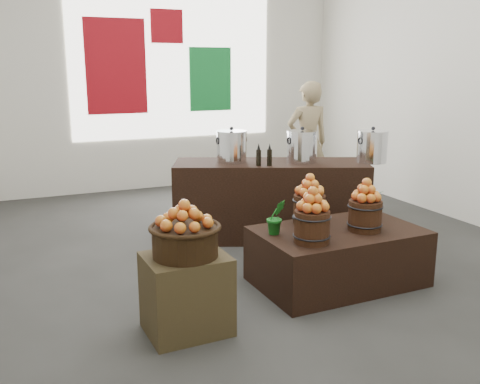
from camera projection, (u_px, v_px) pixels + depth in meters
name	position (u px, v px, depth m)	size (l,w,h in m)	color
ground	(248.00, 255.00, 5.54)	(7.00, 7.00, 0.00)	#343431
back_wall	(155.00, 60.00, 8.20)	(6.00, 0.04, 4.00)	silver
back_opening	(174.00, 60.00, 8.30)	(3.20, 0.02, 2.40)	white
deco_red_left	(116.00, 67.00, 7.97)	(0.90, 0.04, 1.40)	maroon
deco_green_right	(210.00, 79.00, 8.60)	(0.70, 0.04, 1.00)	#137B30
deco_red_upper	(167.00, 26.00, 8.14)	(0.50, 0.04, 0.50)	maroon
crate	(187.00, 294.00, 3.89)	(0.59, 0.48, 0.59)	#473A21
wicker_basket	(185.00, 242.00, 3.80)	(0.47, 0.47, 0.21)	black
apples_in_basket	(185.00, 214.00, 3.75)	(0.37, 0.37, 0.20)	#A2051A
display_table	(338.00, 256.00, 4.78)	(1.45, 0.89, 0.50)	black
apple_bucket_front_left	(312.00, 227.00, 4.35)	(0.29, 0.29, 0.27)	#3D1D10
apples_in_bucket_front_left	(313.00, 199.00, 4.29)	(0.22, 0.22, 0.19)	#A2051A
apple_bucket_front_right	(365.00, 216.00, 4.67)	(0.29, 0.29, 0.27)	#3D1D10
apples_in_bucket_front_right	(366.00, 190.00, 4.62)	(0.22, 0.22, 0.19)	#A2051A
apple_bucket_rear	(309.00, 209.00, 4.87)	(0.29, 0.29, 0.27)	#3D1D10
apples_in_bucket_rear	(310.00, 185.00, 4.82)	(0.22, 0.22, 0.19)	#A2051A
herb_garnish_right	(368.00, 204.00, 5.01)	(0.25, 0.22, 0.28)	#166B1D
herb_garnish_left	(276.00, 217.00, 4.56)	(0.17, 0.13, 0.30)	#166B1D
counter	(270.00, 200.00, 6.02)	(2.13, 0.68, 0.87)	black
stock_pot_left	(232.00, 147.00, 5.88)	(0.33, 0.33, 0.33)	silver
stock_pot_center	(302.00, 147.00, 5.88)	(0.33, 0.33, 0.33)	silver
stock_pot_right	(372.00, 147.00, 5.88)	(0.33, 0.33, 0.33)	silver
oil_cruets	(272.00, 154.00, 5.68)	(0.15, 0.06, 0.24)	black
shopper	(307.00, 143.00, 7.55)	(0.62, 0.41, 1.71)	#937F5A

